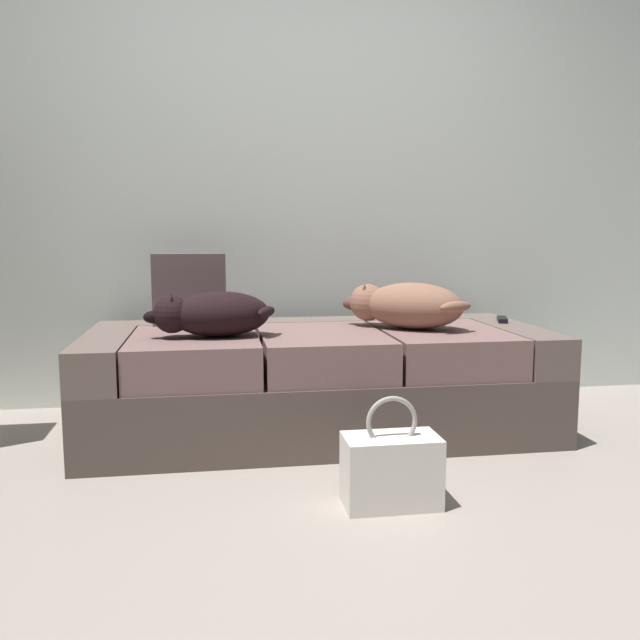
% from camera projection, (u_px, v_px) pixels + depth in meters
% --- Properties ---
extents(ground_plane, '(10.00, 10.00, 0.00)m').
position_uv_depth(ground_plane, '(374.00, 535.00, 2.03)').
color(ground_plane, '#9F9389').
extents(back_wall, '(6.40, 0.10, 2.80)m').
position_uv_depth(back_wall, '(299.00, 141.00, 3.56)').
color(back_wall, silver).
rests_on(back_wall, ground).
extents(couch, '(2.06, 0.92, 0.48)m').
position_uv_depth(couch, '(318.00, 381.00, 3.07)').
color(couch, brown).
rests_on(couch, ground).
extents(dog_dark, '(0.57, 0.27, 0.19)m').
position_uv_depth(dog_dark, '(212.00, 314.00, 2.81)').
color(dog_dark, black).
rests_on(dog_dark, couch).
extents(dog_tan, '(0.57, 0.48, 0.21)m').
position_uv_depth(dog_tan, '(405.00, 305.00, 3.06)').
color(dog_tan, '#8B5E4A').
rests_on(dog_tan, couch).
extents(tv_remote, '(0.09, 0.16, 0.02)m').
position_uv_depth(tv_remote, '(502.00, 320.00, 3.29)').
color(tv_remote, black).
rests_on(tv_remote, couch).
extents(throw_pillow, '(0.35, 0.14, 0.34)m').
position_uv_depth(throw_pillow, '(190.00, 289.00, 3.17)').
color(throw_pillow, '#554445').
rests_on(throw_pillow, couch).
extents(handbag, '(0.32, 0.18, 0.38)m').
position_uv_depth(handbag, '(391.00, 469.00, 2.24)').
color(handbag, silver).
rests_on(handbag, ground).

